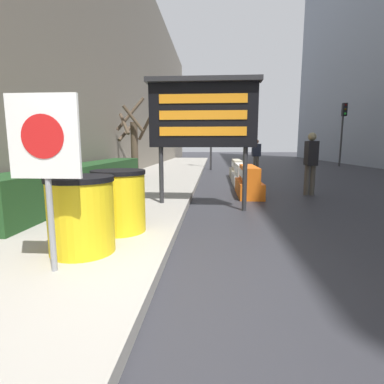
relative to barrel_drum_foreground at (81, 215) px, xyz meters
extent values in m
plane|color=#2D2D33|center=(1.01, -0.54, -0.62)|extent=(120.00, 120.00, 0.00)
cube|color=#A39E93|center=(-0.66, -0.54, -0.54)|extent=(3.34, 56.00, 0.15)
cube|color=gray|center=(-2.53, 9.26, 4.84)|extent=(0.40, 50.40, 10.90)
cube|color=#1E421E|center=(-1.73, 4.11, -0.06)|extent=(0.90, 7.44, 0.80)
cylinder|color=#4C3D2D|center=(-1.51, 8.23, 0.62)|extent=(0.28, 0.28, 2.16)
cylinder|color=#4C3D2D|center=(-1.80, 7.96, 1.62)|extent=(0.61, 0.72, 0.88)
cylinder|color=#4C3D2D|center=(-1.76, 8.72, 2.06)|extent=(1.07, 0.67, 1.39)
cylinder|color=#4C3D2D|center=(-1.10, 8.71, 1.67)|extent=(1.00, 0.98, 1.31)
cylinder|color=#4C3D2D|center=(-1.43, 7.89, 1.81)|extent=(0.78, 0.27, 1.00)
cylinder|color=#4C3D2D|center=(-1.92, 8.39, 1.27)|extent=(0.37, 0.92, 0.67)
cylinder|color=yellow|center=(0.00, 0.00, -0.03)|extent=(0.77, 0.77, 0.86)
cylinder|color=black|center=(0.00, 0.00, 0.43)|extent=(0.80, 0.80, 0.06)
cylinder|color=yellow|center=(0.18, 0.91, -0.03)|extent=(0.77, 0.77, 0.86)
cylinder|color=black|center=(0.18, 0.91, 0.43)|extent=(0.80, 0.80, 0.06)
cylinder|color=gray|center=(-0.06, -0.56, 0.22)|extent=(0.06, 0.06, 1.37)
cube|color=white|center=(-0.06, -0.58, 0.90)|extent=(0.71, 0.04, 0.81)
cylinder|color=red|center=(-0.06, -0.61, 0.90)|extent=(0.42, 0.01, 0.42)
cylinder|color=#28282B|center=(0.42, 3.17, 0.08)|extent=(0.10, 0.10, 1.39)
cylinder|color=#28282B|center=(2.27, 3.17, 0.08)|extent=(0.10, 0.10, 1.39)
cube|color=black|center=(1.34, 3.17, 1.45)|extent=(2.30, 0.24, 1.34)
cube|color=#28282B|center=(1.34, 3.10, 2.17)|extent=(2.42, 0.34, 0.10)
cube|color=orange|center=(1.34, 3.04, 1.78)|extent=(1.84, 0.02, 0.19)
cube|color=orange|center=(1.34, 3.04, 1.45)|extent=(1.84, 0.02, 0.19)
cube|color=orange|center=(1.34, 3.04, 1.11)|extent=(1.84, 0.02, 0.19)
cube|color=orange|center=(2.60, 5.23, -0.40)|extent=(0.65, 1.93, 0.42)
cube|color=orange|center=(2.60, 5.23, 0.02)|extent=(0.39, 1.93, 0.42)
cube|color=white|center=(2.39, 5.23, 0.02)|extent=(0.02, 1.55, 0.21)
cube|color=silver|center=(2.60, 7.57, -0.43)|extent=(0.61, 1.94, 0.38)
cube|color=silver|center=(2.60, 7.57, -0.05)|extent=(0.37, 1.94, 0.38)
cube|color=white|center=(2.40, 7.57, -0.05)|extent=(0.02, 1.55, 0.19)
cube|color=beige|center=(2.60, 9.81, -0.41)|extent=(0.54, 1.91, 0.40)
cube|color=beige|center=(2.60, 9.81, -0.01)|extent=(0.32, 1.91, 0.40)
cube|color=white|center=(2.43, 9.81, -0.01)|extent=(0.02, 1.53, 0.20)
cube|color=black|center=(3.42, 11.37, -0.60)|extent=(0.33, 0.33, 0.04)
cone|color=#EA560F|center=(3.42, 11.37, -0.30)|extent=(0.26, 0.26, 0.55)
cylinder|color=white|center=(3.42, 11.37, -0.27)|extent=(0.15, 0.15, 0.08)
cylinder|color=#2D2D30|center=(1.43, 14.28, 1.67)|extent=(0.12, 0.12, 4.56)
cube|color=black|center=(1.43, 14.12, 3.53)|extent=(0.28, 0.28, 0.84)
sphere|color=red|center=(1.43, 13.97, 3.81)|extent=(0.15, 0.15, 0.15)
sphere|color=#392C06|center=(1.43, 13.97, 3.53)|extent=(0.15, 0.15, 0.15)
sphere|color=black|center=(1.43, 13.97, 3.25)|extent=(0.15, 0.15, 0.15)
cylinder|color=#2D2D30|center=(10.18, 17.74, 1.47)|extent=(0.12, 0.12, 4.18)
cube|color=black|center=(10.18, 17.58, 3.14)|extent=(0.28, 0.28, 0.84)
sphere|color=#360605|center=(10.18, 17.43, 3.42)|extent=(0.15, 0.15, 0.15)
sphere|color=#392C06|center=(10.18, 17.43, 3.14)|extent=(0.15, 0.15, 0.15)
sphere|color=green|center=(10.18, 17.43, 2.86)|extent=(0.15, 0.15, 0.15)
cylinder|color=#514C42|center=(3.81, 13.09, -0.19)|extent=(0.14, 0.14, 0.84)
cylinder|color=#514C42|center=(3.97, 13.09, -0.19)|extent=(0.14, 0.14, 0.84)
cube|color=#232838|center=(3.89, 13.09, 0.56)|extent=(0.48, 0.32, 0.67)
sphere|color=#B67151|center=(3.89, 13.09, 1.01)|extent=(0.23, 0.23, 0.23)
cylinder|color=#514C42|center=(4.28, 5.41, -0.18)|extent=(0.14, 0.14, 0.87)
cylinder|color=#514C42|center=(4.44, 5.41, -0.18)|extent=(0.14, 0.14, 0.87)
cube|color=black|center=(4.36, 5.41, 0.59)|extent=(0.30, 0.48, 0.69)
sphere|color=gray|center=(4.36, 5.41, 1.06)|extent=(0.24, 0.24, 0.24)
camera|label=1|loc=(1.57, -3.40, 0.82)|focal=28.00mm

